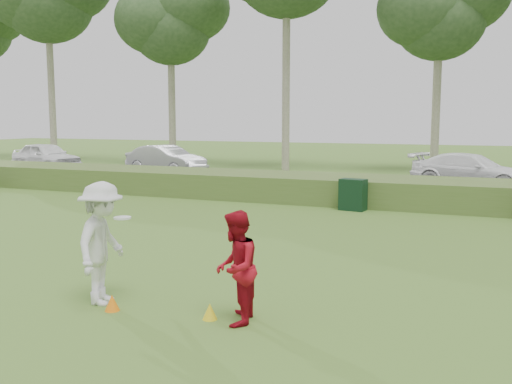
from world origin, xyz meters
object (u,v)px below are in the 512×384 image
at_px(utility_cabinet, 353,195).
at_px(cone_orange, 112,303).
at_px(player_white, 102,243).
at_px(cone_yellow, 210,311).
at_px(player_red, 236,268).
at_px(car_left, 46,157).
at_px(car_mid, 166,160).
at_px(car_right, 471,171).

bearing_deg(utility_cabinet, cone_orange, -87.52).
distance_m(player_white, utility_cabinet, 10.86).
relative_size(player_white, cone_yellow, 8.05).
bearing_deg(player_red, player_white, -104.21).
xyz_separation_m(cone_orange, car_left, (-17.56, 17.82, 0.72)).
relative_size(cone_yellow, car_mid, 0.05).
bearing_deg(car_right, player_red, -172.07).
distance_m(player_white, cone_orange, 0.96).
relative_size(cone_orange, car_right, 0.05).
relative_size(player_red, utility_cabinet, 1.62).
bearing_deg(car_mid, cone_yellow, -133.24).
relative_size(cone_orange, utility_cabinet, 0.25).
bearing_deg(cone_orange, player_red, 6.69).
bearing_deg(car_right, car_left, 107.22).
distance_m(cone_orange, car_left, 25.03).
bearing_deg(car_left, player_red, -117.29).
distance_m(car_mid, car_right, 14.86).
bearing_deg(utility_cabinet, car_mid, 155.72).
distance_m(cone_orange, utility_cabinet, 11.06).
relative_size(player_white, car_right, 0.40).
xyz_separation_m(cone_yellow, car_mid, (-11.86, 18.31, 0.69)).
xyz_separation_m(player_white, player_red, (2.33, -0.03, -0.16)).
height_order(car_left, car_right, car_left).
xyz_separation_m(car_left, car_mid, (7.26, 0.72, -0.04)).
relative_size(cone_yellow, car_left, 0.05).
distance_m(utility_cabinet, car_mid, 13.79).
height_order(car_mid, car_right, car_mid).
xyz_separation_m(player_white, cone_orange, (0.35, -0.26, -0.85)).
relative_size(player_red, cone_yellow, 6.77).
bearing_deg(utility_cabinet, car_left, 168.94).
height_order(cone_orange, car_left, car_left).
bearing_deg(car_mid, car_left, 109.45).
relative_size(cone_orange, car_left, 0.05).
bearing_deg(player_white, car_mid, 16.07).
distance_m(cone_orange, car_right, 18.84).
bearing_deg(cone_orange, car_right, 75.99).
xyz_separation_m(utility_cabinet, car_mid, (-11.54, 7.55, 0.30)).
distance_m(player_red, cone_yellow, 0.82).
bearing_deg(cone_yellow, utility_cabinet, 91.73).
height_order(player_red, cone_yellow, player_red).
height_order(player_red, car_right, player_red).
height_order(player_white, car_right, player_white).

